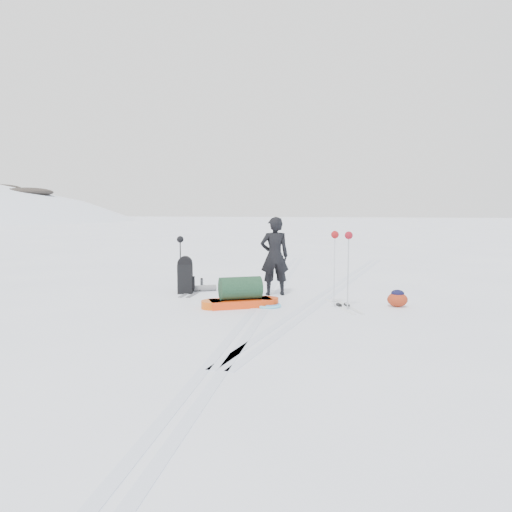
# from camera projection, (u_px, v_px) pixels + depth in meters

# --- Properties ---
(ground) EXTENTS (200.00, 200.00, 0.00)m
(ground) POSITION_uv_depth(u_px,v_px,m) (268.00, 299.00, 11.00)
(ground) COLOR white
(ground) RESTS_ON ground
(ski_tracks) EXTENTS (3.38, 17.97, 0.01)m
(ski_tracks) POSITION_uv_depth(u_px,v_px,m) (301.00, 293.00, 11.71)
(ski_tracks) COLOR silver
(ski_tracks) RESTS_ON ground
(skier) EXTENTS (0.77, 0.64, 1.80)m
(skier) POSITION_uv_depth(u_px,v_px,m) (275.00, 256.00, 11.43)
(skier) COLOR black
(skier) RESTS_ON ground
(pulk_sled) EXTENTS (1.63, 1.18, 0.62)m
(pulk_sled) POSITION_uv_depth(u_px,v_px,m) (240.00, 295.00, 10.11)
(pulk_sled) COLOR #EA3C0D
(pulk_sled) RESTS_ON ground
(expedition_rucksack) EXTENTS (0.82, 0.78, 0.88)m
(expedition_rucksack) POSITION_uv_depth(u_px,v_px,m) (188.00, 276.00, 11.72)
(expedition_rucksack) COLOR black
(expedition_rucksack) RESTS_ON ground
(ski_poles_black) EXTENTS (0.16, 0.17, 1.33)m
(ski_poles_black) POSITION_uv_depth(u_px,v_px,m) (180.00, 246.00, 12.02)
(ski_poles_black) COLOR black
(ski_poles_black) RESTS_ON ground
(ski_poles_silver) EXTENTS (0.44, 0.34, 1.55)m
(ski_poles_silver) POSITION_uv_depth(u_px,v_px,m) (342.00, 244.00, 9.88)
(ski_poles_silver) COLOR silver
(ski_poles_silver) RESTS_ON ground
(touring_skis_grey) EXTENTS (0.35, 1.85, 0.07)m
(touring_skis_grey) POSITION_uv_depth(u_px,v_px,m) (196.00, 290.00, 12.04)
(touring_skis_grey) COLOR gray
(touring_skis_grey) RESTS_ON ground
(touring_skis_white) EXTENTS (0.91, 1.62, 0.06)m
(touring_skis_white) POSITION_uv_depth(u_px,v_px,m) (343.00, 306.00, 10.16)
(touring_skis_white) COLOR white
(touring_skis_white) RESTS_ON ground
(rope_coil) EXTENTS (0.54, 0.54, 0.06)m
(rope_coil) POSITION_uv_depth(u_px,v_px,m) (269.00, 305.00, 10.15)
(rope_coil) COLOR #62CDEE
(rope_coil) RESTS_ON ground
(small_daypack) EXTENTS (0.51, 0.49, 0.35)m
(small_daypack) POSITION_uv_depth(u_px,v_px,m) (397.00, 298.00, 10.12)
(small_daypack) COLOR maroon
(small_daypack) RESTS_ON ground
(thermos_pair) EXTENTS (0.24, 0.22, 0.29)m
(thermos_pair) POSITION_uv_depth(u_px,v_px,m) (197.00, 284.00, 12.32)
(thermos_pair) COLOR #4E5055
(thermos_pair) RESTS_ON ground
(stuff_sack) EXTENTS (0.47, 0.41, 0.24)m
(stuff_sack) POSITION_uv_depth(u_px,v_px,m) (241.00, 292.00, 11.20)
(stuff_sack) COLOR black
(stuff_sack) RESTS_ON ground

